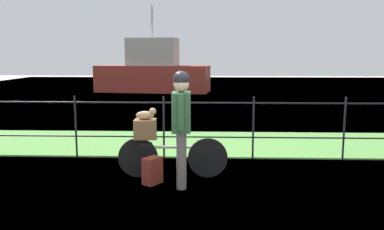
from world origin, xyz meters
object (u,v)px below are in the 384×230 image
(cyclist_person, at_px, (181,119))
(backpack_on_paving, at_px, (152,171))
(wooden_crate, at_px, (145,129))
(terrier_dog, at_px, (147,114))
(moored_boat_near, at_px, (153,72))
(bicycle_main, at_px, (171,156))

(cyclist_person, distance_m, backpack_on_paving, 0.92)
(wooden_crate, height_order, terrier_dog, terrier_dog)
(wooden_crate, xyz_separation_m, moored_boat_near, (-1.80, 14.21, 0.22))
(moored_boat_near, bearing_deg, cyclist_person, -80.72)
(terrier_dog, relative_size, cyclist_person, 0.19)
(terrier_dog, bearing_deg, cyclist_person, -37.48)
(terrier_dog, xyz_separation_m, cyclist_person, (0.56, -0.43, 0.01))
(wooden_crate, distance_m, terrier_dog, 0.23)
(bicycle_main, distance_m, terrier_dog, 0.76)
(terrier_dog, xyz_separation_m, backpack_on_paving, (0.12, -0.32, -0.79))
(bicycle_main, height_order, cyclist_person, cyclist_person)
(wooden_crate, relative_size, cyclist_person, 0.19)
(backpack_on_paving, bearing_deg, wooden_crate, 58.13)
(cyclist_person, distance_m, moored_boat_near, 14.84)
(cyclist_person, relative_size, backpack_on_paving, 4.21)
(bicycle_main, distance_m, wooden_crate, 0.59)
(bicycle_main, relative_size, backpack_on_paving, 4.27)
(terrier_dog, bearing_deg, wooden_crate, -178.15)
(terrier_dog, height_order, cyclist_person, cyclist_person)
(bicycle_main, bearing_deg, terrier_dog, -178.15)
(backpack_on_paving, bearing_deg, terrier_dog, 54.29)
(wooden_crate, distance_m, moored_boat_near, 14.33)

